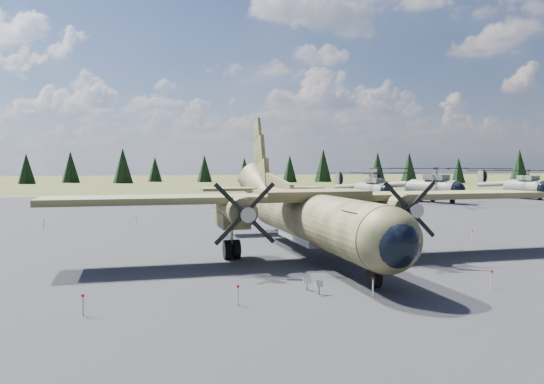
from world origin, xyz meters
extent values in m
plane|color=brown|center=(0.00, 0.00, 0.00)|extent=(500.00, 500.00, 0.00)
cube|color=#515156|center=(0.00, 10.00, 0.00)|extent=(120.00, 120.00, 0.04)
cylinder|color=#364022|center=(2.52, -3.99, 2.50)|extent=(3.10, 19.56, 3.04)
sphere|color=#364022|center=(2.55, -13.76, 2.50)|extent=(2.99, 2.99, 2.98)
sphere|color=black|center=(2.55, -14.36, 2.44)|extent=(2.20, 2.20, 2.19)
cube|color=black|center=(2.54, -12.03, 3.31)|extent=(2.18, 1.74, 0.60)
cone|color=#364022|center=(2.48, 8.83, 3.64)|extent=(3.00, 7.48, 4.57)
cube|color=gray|center=(2.51, -2.90, 1.25)|extent=(2.08, 6.52, 0.54)
cube|color=#35391D|center=(2.51, -3.45, 3.75)|extent=(31.51, 3.79, 0.38)
cube|color=#364022|center=(2.51, -3.45, 3.98)|extent=(6.53, 3.93, 0.38)
cylinder|color=#364022|center=(-2.37, -3.79, 3.15)|extent=(1.65, 5.65, 1.63)
cube|color=#364022|center=(-2.38, -2.92, 2.44)|extent=(1.64, 3.70, 0.87)
cone|color=gray|center=(-2.36, -7.32, 3.15)|extent=(0.83, 0.98, 0.83)
cylinder|color=black|center=(-2.38, -2.92, 0.60)|extent=(0.96, 1.20, 1.19)
cylinder|color=#364022|center=(7.40, -3.76, 3.15)|extent=(1.65, 5.65, 1.63)
cube|color=#364022|center=(7.40, -2.89, 2.44)|extent=(1.64, 3.70, 0.87)
cone|color=gray|center=(7.41, -7.29, 3.15)|extent=(0.83, 0.98, 0.83)
cylinder|color=black|center=(7.40, -2.89, 0.60)|extent=(0.96, 1.20, 1.19)
cube|color=#364022|center=(2.49, 4.70, 4.29)|extent=(0.33, 8.21, 1.82)
cube|color=#35391D|center=(2.47, 9.37, 3.69)|extent=(10.44, 2.42, 0.24)
cylinder|color=gray|center=(2.54, -12.46, 1.38)|extent=(0.15, 0.15, 0.98)
cylinder|color=black|center=(2.54, -12.46, 0.60)|extent=(0.38, 1.02, 1.02)
cylinder|color=slate|center=(27.47, 40.45, 1.77)|extent=(3.50, 7.18, 2.39)
sphere|color=black|center=(28.04, 37.06, 1.72)|extent=(2.53, 2.53, 2.20)
sphere|color=slate|center=(26.90, 43.84, 1.77)|extent=(2.53, 2.53, 2.20)
cube|color=slate|center=(27.53, 40.07, 3.29)|extent=(2.11, 3.28, 0.72)
cylinder|color=gray|center=(27.53, 40.07, 4.01)|extent=(0.40, 0.40, 0.95)
cylinder|color=slate|center=(26.30, 47.37, 2.10)|extent=(2.15, 8.17, 1.37)
cube|color=slate|center=(25.71, 50.90, 3.29)|extent=(0.43, 1.35, 2.29)
cylinder|color=black|center=(26.04, 50.96, 3.29)|extent=(0.47, 2.46, 2.48)
cylinder|color=black|center=(27.95, 37.63, 0.38)|extent=(0.37, 0.68, 0.65)
cylinder|color=black|center=(26.01, 41.37, 0.38)|extent=(0.41, 0.80, 0.76)
cylinder|color=gray|center=(26.01, 41.37, 0.88)|extent=(0.15, 0.15, 1.38)
cylinder|color=black|center=(28.55, 41.79, 0.38)|extent=(0.41, 0.80, 0.76)
cylinder|color=gray|center=(28.55, 41.79, 0.88)|extent=(0.15, 0.15, 1.38)
cylinder|color=slate|center=(35.46, 36.43, 2.06)|extent=(5.42, 8.47, 2.78)
sphere|color=black|center=(36.87, 32.68, 2.00)|extent=(3.29, 3.29, 2.56)
sphere|color=slate|center=(34.06, 40.18, 2.06)|extent=(3.29, 3.29, 2.56)
cube|color=slate|center=(35.62, 36.02, 3.84)|extent=(3.02, 4.00, 0.83)
cylinder|color=gray|center=(35.62, 36.02, 4.67)|extent=(0.52, 0.52, 1.11)
cylinder|color=slate|center=(32.59, 44.09, 2.45)|extent=(4.21, 9.22, 1.59)
cube|color=slate|center=(31.13, 47.99, 3.84)|extent=(0.78, 1.54, 2.67)
cylinder|color=black|center=(31.49, 48.13, 3.84)|extent=(1.08, 2.73, 2.89)
cylinder|color=black|center=(36.63, 33.31, 0.44)|extent=(0.56, 0.82, 0.76)
cylinder|color=black|center=(33.59, 37.15, 0.44)|extent=(0.62, 0.95, 0.89)
cylinder|color=gray|center=(33.59, 37.15, 1.03)|extent=(0.20, 0.20, 1.61)
cylinder|color=black|center=(36.40, 38.21, 0.44)|extent=(0.62, 0.95, 0.89)
cylinder|color=gray|center=(36.40, 38.21, 1.03)|extent=(0.20, 0.20, 1.61)
cylinder|color=slate|center=(54.83, 39.97, 1.89)|extent=(2.83, 7.46, 2.56)
sphere|color=black|center=(54.97, 36.29, 1.84)|extent=(2.44, 2.44, 2.35)
sphere|color=slate|center=(54.69, 43.65, 1.89)|extent=(2.44, 2.44, 2.35)
cube|color=slate|center=(54.85, 39.56, 3.53)|extent=(1.86, 3.34, 0.77)
cylinder|color=gray|center=(54.85, 39.56, 4.30)|extent=(0.38, 0.38, 1.02)
cylinder|color=slate|center=(54.55, 47.49, 2.25)|extent=(1.19, 8.77, 1.46)
cube|color=slate|center=(54.40, 51.33, 3.53)|extent=(0.28, 1.44, 2.46)
cylinder|color=black|center=(54.76, 51.34, 3.53)|extent=(0.16, 2.66, 2.66)
cylinder|color=black|center=(54.95, 36.90, 0.41)|extent=(0.31, 0.71, 0.70)
cylinder|color=black|center=(53.40, 41.15, 0.41)|extent=(0.34, 0.83, 0.82)
cylinder|color=gray|center=(53.40, 41.15, 0.95)|extent=(0.15, 0.15, 1.48)
cylinder|color=black|center=(56.17, 41.25, 0.41)|extent=(0.34, 0.83, 0.82)
cylinder|color=gray|center=(56.17, 41.25, 0.95)|extent=(0.15, 0.15, 1.48)
cube|color=gray|center=(-0.18, -12.59, 0.25)|extent=(0.09, 0.09, 0.49)
cube|color=silver|center=(-0.18, -12.64, 0.48)|extent=(0.43, 0.29, 0.28)
cube|color=gray|center=(-0.44, -11.70, 0.25)|extent=(0.07, 0.07, 0.49)
cube|color=silver|center=(-0.44, -11.75, 0.48)|extent=(0.40, 0.18, 0.28)
cylinder|color=silver|center=(-10.00, -13.50, 0.40)|extent=(0.07, 0.07, 0.80)
cylinder|color=#AE1812|center=(-10.00, -13.50, 0.80)|extent=(0.12, 0.12, 0.10)
cylinder|color=silver|center=(-4.00, -13.50, 0.40)|extent=(0.07, 0.07, 0.80)
cylinder|color=#AE1812|center=(-4.00, -13.50, 0.80)|extent=(0.12, 0.12, 0.10)
cylinder|color=silver|center=(2.00, -13.50, 0.40)|extent=(0.07, 0.07, 0.80)
cylinder|color=#AE1812|center=(2.00, -13.50, 0.80)|extent=(0.12, 0.12, 0.10)
cylinder|color=silver|center=(8.00, -13.50, 0.40)|extent=(0.07, 0.07, 0.80)
cylinder|color=#AE1812|center=(8.00, -13.50, 0.80)|extent=(0.12, 0.12, 0.10)
cylinder|color=silver|center=(-16.00, 16.00, 0.40)|extent=(0.07, 0.07, 0.80)
cylinder|color=#AE1812|center=(-16.00, 16.00, 0.80)|extent=(0.12, 0.12, 0.10)
cylinder|color=silver|center=(-8.00, 16.00, 0.40)|extent=(0.07, 0.07, 0.80)
cylinder|color=#AE1812|center=(-8.00, 16.00, 0.80)|extent=(0.12, 0.12, 0.10)
cylinder|color=silver|center=(0.00, 16.00, 0.40)|extent=(0.07, 0.07, 0.80)
cylinder|color=#AE1812|center=(0.00, 16.00, 0.80)|extent=(0.12, 0.12, 0.10)
cylinder|color=silver|center=(8.00, 16.00, 0.40)|extent=(0.07, 0.07, 0.80)
cylinder|color=#AE1812|center=(8.00, 16.00, 0.80)|extent=(0.12, 0.12, 0.10)
cylinder|color=silver|center=(16.00, 16.00, 0.40)|extent=(0.07, 0.07, 0.80)
cylinder|color=#AE1812|center=(16.00, 16.00, 0.80)|extent=(0.12, 0.12, 0.10)
cylinder|color=silver|center=(16.50, 0.00, 0.40)|extent=(0.07, 0.07, 0.80)
cylinder|color=#AE1812|center=(16.50, 0.00, 0.80)|extent=(0.12, 0.12, 0.10)
cone|color=black|center=(102.70, 99.83, 5.15)|extent=(5.77, 5.77, 10.31)
cone|color=black|center=(89.29, 110.50, 3.96)|extent=(4.44, 4.44, 7.93)
cone|color=black|center=(74.23, 113.94, 4.79)|extent=(5.37, 5.37, 9.58)
cone|color=black|center=(71.30, 130.01, 5.01)|extent=(5.61, 5.61, 10.01)
cone|color=black|center=(52.28, 131.22, 5.44)|extent=(6.09, 6.09, 10.88)
cone|color=black|center=(40.42, 130.20, 4.44)|extent=(4.97, 4.97, 8.88)
cone|color=black|center=(26.75, 136.66, 4.04)|extent=(4.53, 4.53, 8.08)
cone|color=black|center=(13.98, 139.68, 4.46)|extent=(4.99, 4.99, 8.91)
cone|color=black|center=(-1.70, 146.42, 4.18)|extent=(4.68, 4.68, 8.35)
cone|color=black|center=(-11.77, 134.44, 5.43)|extent=(6.08, 6.08, 10.86)
cone|color=black|center=(-27.87, 143.25, 4.99)|extent=(5.59, 5.59, 9.99)
cone|color=black|center=(-39.35, 135.67, 4.56)|extent=(5.11, 5.11, 9.12)
camera|label=1|loc=(-7.99, -34.56, 5.78)|focal=35.00mm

